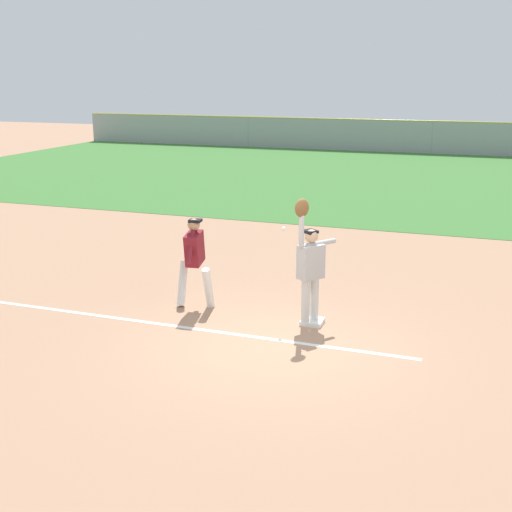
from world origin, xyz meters
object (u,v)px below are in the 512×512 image
at_px(fielder, 310,264).
at_px(baseball, 284,229).
at_px(parked_car_white, 433,137).
at_px(first_base, 312,322).
at_px(parked_car_blue, 254,131).
at_px(parked_car_green, 348,134).
at_px(runner, 195,256).

height_order(fielder, baseball, fielder).
bearing_deg(parked_car_white, baseball, -95.55).
bearing_deg(first_base, parked_car_blue, 111.25).
xyz_separation_m(fielder, parked_car_green, (-5.51, 29.84, -0.45)).
distance_m(parked_car_blue, parked_car_white, 11.10).
relative_size(first_base, parked_car_white, 0.08).
height_order(runner, parked_car_green, runner).
relative_size(parked_car_green, parked_car_white, 0.99).
xyz_separation_m(runner, parked_car_white, (1.80, 29.93, -0.32)).
bearing_deg(baseball, runner, 179.67).
xyz_separation_m(first_base, baseball, (-0.58, 0.12, 1.62)).
xyz_separation_m(fielder, parked_car_blue, (-11.56, 29.91, -0.45)).
bearing_deg(parked_car_white, parked_car_blue, 175.57).
bearing_deg(parked_car_blue, runner, -66.73).
xyz_separation_m(runner, parked_car_blue, (-9.30, 29.74, -0.32)).
height_order(first_base, baseball, baseball).
distance_m(fielder, parked_car_blue, 32.07).
bearing_deg(parked_car_white, parked_car_green, 177.61).
distance_m(first_base, parked_car_green, 30.31).
bearing_deg(parked_car_blue, parked_car_white, 6.90).
xyz_separation_m(parked_car_blue, parked_car_white, (11.10, 0.19, 0.00)).
height_order(first_base, runner, runner).
bearing_deg(parked_car_green, baseball, -84.50).
height_order(first_base, parked_car_white, parked_car_white).
bearing_deg(parked_car_white, fielder, -94.54).
bearing_deg(first_base, fielder, -138.98).
height_order(fielder, parked_car_white, fielder).
xyz_separation_m(first_base, parked_car_green, (-5.57, 29.79, 0.63)).
distance_m(runner, baseball, 1.85).
distance_m(baseball, parked_car_white, 29.96).
distance_m(parked_car_green, parked_car_white, 5.06).
bearing_deg(runner, baseball, -6.87).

